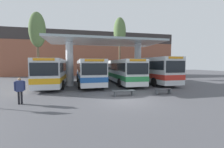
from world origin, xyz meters
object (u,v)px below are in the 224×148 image
waiting_bench_near_pillar (123,92)px  parked_car_street (96,72)px  waiting_bench_mid_platform (163,90)px  poplar_tree_behind_right (37,30)px  pedestrian_waiting (20,88)px  transit_bus_right_bay (121,70)px  poplar_tree_behind_left (120,32)px  transit_bus_left_bay (54,71)px  transit_bus_center_bay (89,71)px  transit_bus_far_right_bay (150,69)px

waiting_bench_near_pillar → parked_car_street: parked_car_street is taller
waiting_bench_mid_platform → poplar_tree_behind_right: poplar_tree_behind_right is taller
waiting_bench_near_pillar → pedestrian_waiting: pedestrian_waiting is taller
waiting_bench_near_pillar → poplar_tree_behind_right: poplar_tree_behind_right is taller
transit_bus_right_bay → waiting_bench_mid_platform: transit_bus_right_bay is taller
poplar_tree_behind_left → parked_car_street: bearing=122.5°
transit_bus_left_bay → poplar_tree_behind_right: (-3.11, 5.91, 5.93)m
transit_bus_right_bay → poplar_tree_behind_left: (1.55, 6.30, 6.57)m
transit_bus_center_bay → poplar_tree_behind_left: bearing=-134.1°
poplar_tree_behind_left → poplar_tree_behind_right: bearing=-175.1°
parked_car_street → transit_bus_right_bay: bearing=-76.7°
transit_bus_center_bay → pedestrian_waiting: (-5.02, -8.82, -0.69)m
waiting_bench_mid_platform → poplar_tree_behind_right: 20.11m
transit_bus_center_bay → pedestrian_waiting: size_ratio=6.58×
transit_bus_center_bay → transit_bus_far_right_bay: (8.38, -0.50, 0.15)m
poplar_tree_behind_right → pedestrian_waiting: bearing=-81.1°
transit_bus_left_bay → parked_car_street: (6.62, 12.62, -0.75)m
transit_bus_right_bay → pedestrian_waiting: bearing=44.3°
parked_car_street → waiting_bench_near_pillar: bearing=-86.9°
transit_bus_right_bay → waiting_bench_mid_platform: bearing=99.8°
transit_bus_far_right_bay → waiting_bench_mid_platform: transit_bus_far_right_bay is taller
transit_bus_left_bay → waiting_bench_mid_platform: bearing=143.5°
waiting_bench_mid_platform → pedestrian_waiting: 10.92m
transit_bus_center_bay → poplar_tree_behind_left: size_ratio=1.05×
pedestrian_waiting → poplar_tree_behind_right: poplar_tree_behind_right is taller
transit_bus_right_bay → parked_car_street: bearing=-80.0°
transit_bus_left_bay → waiting_bench_near_pillar: bearing=130.9°
transit_bus_left_bay → waiting_bench_mid_platform: (9.97, -7.49, -1.42)m
poplar_tree_behind_right → transit_bus_right_bay: bearing=-23.8°
waiting_bench_mid_platform → parked_car_street: 20.39m
transit_bus_far_right_bay → transit_bus_right_bay: bearing=-14.0°
transit_bus_far_right_bay → poplar_tree_behind_left: poplar_tree_behind_left is taller
waiting_bench_near_pillar → poplar_tree_behind_left: poplar_tree_behind_left is taller
transit_bus_center_bay → poplar_tree_behind_right: size_ratio=1.09×
waiting_bench_near_pillar → poplar_tree_behind_right: size_ratio=0.18×
transit_bus_left_bay → pedestrian_waiting: size_ratio=6.09×
transit_bus_far_right_bay → parked_car_street: transit_bus_far_right_bay is taller
poplar_tree_behind_left → poplar_tree_behind_right: poplar_tree_behind_left is taller
transit_bus_left_bay → poplar_tree_behind_right: poplar_tree_behind_right is taller
transit_bus_left_bay → pedestrian_waiting: transit_bus_left_bay is taller
waiting_bench_near_pillar → waiting_bench_mid_platform: same height
transit_bus_right_bay → transit_bus_far_right_bay: bearing=168.5°
transit_bus_center_bay → poplar_tree_behind_left: poplar_tree_behind_left is taller
waiting_bench_near_pillar → transit_bus_center_bay: bearing=105.9°
transit_bus_center_bay → transit_bus_left_bay: bearing=4.1°
poplar_tree_behind_right → waiting_bench_near_pillar: bearing=-54.6°
poplar_tree_behind_left → transit_bus_far_right_bay: bearing=-71.7°
transit_bus_right_bay → poplar_tree_behind_right: size_ratio=1.15×
poplar_tree_behind_left → transit_bus_right_bay: bearing=-103.8°
waiting_bench_mid_platform → poplar_tree_behind_left: poplar_tree_behind_left is taller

